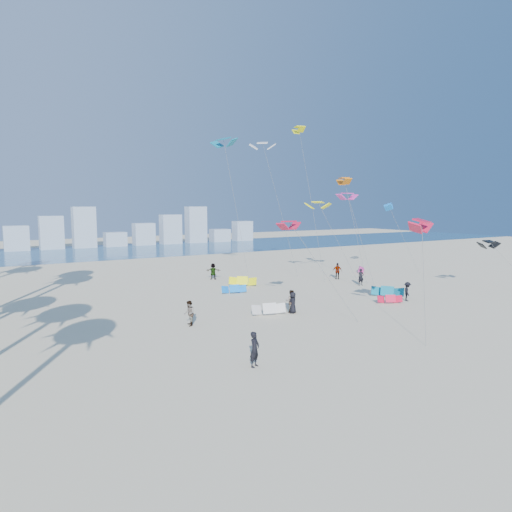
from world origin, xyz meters
TOP-DOWN VIEW (x-y plane):
  - ground at (0.00, 0.00)m, footprint 220.00×220.00m
  - ocean at (0.00, 72.00)m, footprint 220.00×220.00m
  - kitesurfer_near at (-3.98, 4.49)m, footprint 0.84×0.75m
  - kitesurfer_mid at (4.89, 13.65)m, footprint 1.14×1.12m
  - kitesurfers_far at (9.39, 20.83)m, footprint 24.12×21.42m
  - grounded_kites at (10.86, 19.18)m, footprint 24.90×17.24m
  - flying_kites at (15.80, 22.85)m, footprint 27.62×32.44m
  - distant_skyline at (-1.19, 82.00)m, footprint 85.00×3.00m

SIDE VIEW (x-z plane):
  - ground at x=0.00m, z-range 0.00..0.00m
  - ocean at x=0.00m, z-range 0.01..0.01m
  - grounded_kites at x=10.86m, z-range -0.04..0.93m
  - kitesurfers_far at x=9.39m, z-range -0.04..1.88m
  - kitesurfer_mid at x=4.89m, z-range 0.00..1.85m
  - kitesurfer_near at x=-3.98m, z-range 0.00..1.92m
  - distant_skyline at x=-1.19m, z-range -1.11..7.29m
  - flying_kites at x=15.80m, z-range 2.23..20.72m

